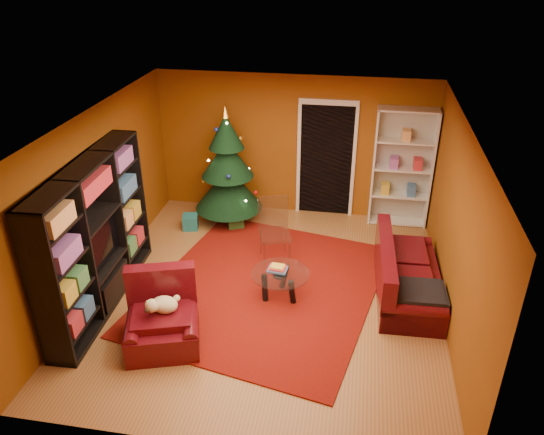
% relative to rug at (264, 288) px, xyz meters
% --- Properties ---
extents(floor, '(5.00, 5.50, 0.05)m').
position_rel_rug_xyz_m(floor, '(0.07, -0.10, -0.04)').
color(floor, '#955F30').
rests_on(floor, ground).
extents(ceiling, '(5.00, 5.50, 0.05)m').
position_rel_rug_xyz_m(ceiling, '(0.07, -0.10, 2.61)').
color(ceiling, silver).
rests_on(ceiling, wall_back).
extents(wall_back, '(5.00, 0.05, 2.60)m').
position_rel_rug_xyz_m(wall_back, '(0.07, 2.68, 1.29)').
color(wall_back, '#884710').
rests_on(wall_back, ground).
extents(wall_left, '(0.05, 5.50, 2.60)m').
position_rel_rug_xyz_m(wall_left, '(-2.46, -0.10, 1.29)').
color(wall_left, '#884710').
rests_on(wall_left, ground).
extents(wall_right, '(0.05, 5.50, 2.60)m').
position_rel_rug_xyz_m(wall_right, '(2.59, -0.10, 1.29)').
color(wall_right, '#884710').
rests_on(wall_right, ground).
extents(doorway, '(1.06, 0.60, 2.16)m').
position_rel_rug_xyz_m(doorway, '(0.67, 2.63, 1.04)').
color(doorway, black).
rests_on(doorway, floor).
extents(rug, '(3.83, 4.24, 0.02)m').
position_rel_rug_xyz_m(rug, '(0.00, 0.00, 0.00)').
color(rug, maroon).
rests_on(rug, floor).
extents(media_unit, '(0.52, 2.77, 2.11)m').
position_rel_rug_xyz_m(media_unit, '(-2.21, -0.67, 1.05)').
color(media_unit, black).
rests_on(media_unit, floor).
extents(christmas_tree, '(1.50, 1.50, 2.17)m').
position_rel_rug_xyz_m(christmas_tree, '(-1.04, 2.05, 1.04)').
color(christmas_tree, black).
rests_on(christmas_tree, floor).
extents(gift_box_teal, '(0.32, 0.32, 0.26)m').
position_rel_rug_xyz_m(gift_box_teal, '(-1.65, 1.60, 0.12)').
color(gift_box_teal, '#186770').
rests_on(gift_box_teal, floor).
extents(gift_box_green, '(0.36, 0.36, 0.27)m').
position_rel_rug_xyz_m(gift_box_green, '(-0.87, 1.80, 0.13)').
color(gift_box_green, '#245C22').
rests_on(gift_box_green, floor).
extents(gift_box_red, '(0.22, 0.22, 0.21)m').
position_rel_rug_xyz_m(gift_box_red, '(-1.30, 2.49, 0.09)').
color(gift_box_red, maroon).
rests_on(gift_box_red, floor).
extents(white_bookshelf, '(1.02, 0.37, 2.20)m').
position_rel_rug_xyz_m(white_bookshelf, '(2.02, 2.47, 1.06)').
color(white_bookshelf, white).
rests_on(white_bookshelf, floor).
extents(armchair, '(1.23, 1.23, 0.77)m').
position_rel_rug_xyz_m(armchair, '(-1.05, -1.41, 0.37)').
color(armchair, '#460910').
rests_on(armchair, rug).
extents(dog, '(0.47, 0.41, 0.25)m').
position_rel_rug_xyz_m(dog, '(-1.02, -1.35, 0.56)').
color(dog, beige).
rests_on(dog, armchair).
extents(sofa, '(0.93, 1.96, 0.83)m').
position_rel_rug_xyz_m(sofa, '(2.09, 0.22, 0.40)').
color(sofa, '#460910').
rests_on(sofa, rug).
extents(coffee_table, '(0.92, 0.92, 0.53)m').
position_rel_rug_xyz_m(coffee_table, '(0.27, -0.18, 0.21)').
color(coffee_table, gray).
rests_on(coffee_table, rug).
extents(acrylic_chair, '(0.63, 0.66, 0.96)m').
position_rel_rug_xyz_m(acrylic_chair, '(0.03, 0.80, 0.47)').
color(acrylic_chair, '#66605B').
rests_on(acrylic_chair, rug).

